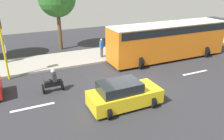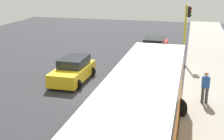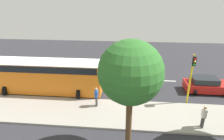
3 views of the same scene
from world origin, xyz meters
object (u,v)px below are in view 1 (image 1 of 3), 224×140
(car_yellow_cab, at_px, (123,95))
(traffic_light_corner, at_px, (2,39))
(pedestrian_by_tree, at_px, (5,52))
(pedestrian_near_signal, at_px, (102,47))
(city_bus, at_px, (168,38))
(motorcycle, at_px, (53,82))

(car_yellow_cab, relative_size, traffic_light_corner, 0.91)
(pedestrian_by_tree, bearing_deg, car_yellow_cab, -149.78)
(pedestrian_near_signal, distance_m, traffic_light_corner, 8.13)
(pedestrian_near_signal, relative_size, pedestrian_by_tree, 1.00)
(car_yellow_cab, relative_size, city_bus, 0.37)
(city_bus, height_order, pedestrian_by_tree, city_bus)
(traffic_light_corner, bearing_deg, pedestrian_by_tree, 1.80)
(car_yellow_cab, distance_m, pedestrian_near_signal, 8.34)
(city_bus, height_order, pedestrian_near_signal, city_bus)
(car_yellow_cab, relative_size, pedestrian_near_signal, 2.41)
(car_yellow_cab, distance_m, motorcycle, 4.75)
(motorcycle, height_order, pedestrian_near_signal, pedestrian_near_signal)
(city_bus, xyz_separation_m, pedestrian_near_signal, (2.42, 5.39, -0.79))
(pedestrian_near_signal, bearing_deg, pedestrian_by_tree, 75.19)
(city_bus, bearing_deg, pedestrian_near_signal, 65.81)
(city_bus, height_order, traffic_light_corner, traffic_light_corner)
(motorcycle, relative_size, pedestrian_near_signal, 0.91)
(traffic_light_corner, bearing_deg, car_yellow_cab, -139.43)
(pedestrian_by_tree, bearing_deg, pedestrian_near_signal, -104.81)
(car_yellow_cab, relative_size, motorcycle, 2.67)
(traffic_light_corner, bearing_deg, pedestrian_near_signal, -80.60)
(car_yellow_cab, distance_m, pedestrian_by_tree, 11.79)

